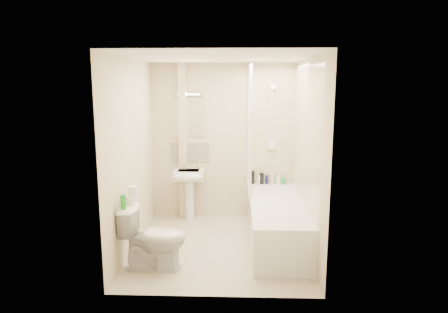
{
  "coord_description": "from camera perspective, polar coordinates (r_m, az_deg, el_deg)",
  "views": [
    {
      "loc": [
        0.23,
        -4.9,
        2.09
      ],
      "look_at": [
        0.05,
        0.2,
        1.16
      ],
      "focal_mm": 32.0,
      "sensor_mm": 36.0,
      "label": 1
    }
  ],
  "objects": [
    {
      "name": "tile_right",
      "position": [
        5.21,
        11.47,
        2.84
      ],
      "size": [
        0.01,
        2.1,
        1.75
      ],
      "primitive_type": "cube",
      "color": "beige",
      "rests_on": "wall_right"
    },
    {
      "name": "bottle_green",
      "position": [
        6.28,
        8.5,
        -3.46
      ],
      "size": [
        0.07,
        0.07,
        0.1
      ],
      "primitive_type": "cylinder",
      "color": "green",
      "rests_on": "bathtub"
    },
    {
      "name": "bottle_black_b",
      "position": [
        6.24,
        5.39,
        -3.14
      ],
      "size": [
        0.07,
        0.07,
        0.17
      ],
      "primitive_type": "cylinder",
      "color": "black",
      "rests_on": "bathtub"
    },
    {
      "name": "wall_left",
      "position": [
        5.16,
        -12.98,
        0.17
      ],
      "size": [
        0.02,
        2.5,
        2.4
      ],
      "primitive_type": "cube",
      "color": "beige",
      "rests_on": "ground"
    },
    {
      "name": "toilet_roll_upper",
      "position": [
        4.67,
        -12.85,
        -4.83
      ],
      "size": [
        0.11,
        0.11,
        0.11
      ],
      "primitive_type": "cylinder",
      "color": "white",
      "rests_on": "toilet_roll_lower"
    },
    {
      "name": "toilet",
      "position": [
        4.69,
        -10.02,
        -11.31
      ],
      "size": [
        0.45,
        0.74,
        0.73
      ],
      "primitive_type": "imported",
      "rotation": [
        0.0,
        0.0,
        1.54
      ],
      "color": "white",
      "rests_on": "ground"
    },
    {
      "name": "shower_screen",
      "position": [
        5.74,
        3.7,
        3.94
      ],
      "size": [
        0.04,
        0.92,
        1.8
      ],
      "color": "white",
      "rests_on": "bathtub"
    },
    {
      "name": "shower_fixture",
      "position": [
        6.14,
        6.87,
        5.21
      ],
      "size": [
        0.1,
        0.16,
        0.99
      ],
      "color": "white",
      "rests_on": "wall_back"
    },
    {
      "name": "bottle_white_a",
      "position": [
        6.24,
        5.02,
        -3.3
      ],
      "size": [
        0.05,
        0.05,
        0.14
      ],
      "primitive_type": "cylinder",
      "color": "white",
      "rests_on": "bathtub"
    },
    {
      "name": "pipe_boxing",
      "position": [
        6.21,
        -5.88,
        2.08
      ],
      "size": [
        0.12,
        0.12,
        2.4
      ],
      "primitive_type": "cube",
      "color": "beige",
      "rests_on": "ground"
    },
    {
      "name": "ceiling",
      "position": [
        4.92,
        -0.71,
        13.99
      ],
      "size": [
        2.2,
        2.5,
        0.02
      ],
      "primitive_type": "cube",
      "color": "white",
      "rests_on": "wall_back"
    },
    {
      "name": "pedestal_sink",
      "position": [
        6.14,
        -5.08,
        -3.46
      ],
      "size": [
        0.46,
        0.45,
        0.9
      ],
      "color": "white",
      "rests_on": "ground"
    },
    {
      "name": "bottle_black_a",
      "position": [
        6.23,
        4.13,
        -2.99
      ],
      "size": [
        0.06,
        0.06,
        0.21
      ],
      "primitive_type": "cylinder",
      "color": "black",
      "rests_on": "bathtub"
    },
    {
      "name": "bottle_white_b",
      "position": [
        6.27,
        7.82,
        -3.35
      ],
      "size": [
        0.05,
        0.05,
        0.13
      ],
      "primitive_type": "cylinder",
      "color": "white",
      "rests_on": "bathtub"
    },
    {
      "name": "toilet_roll_lower",
      "position": [
        4.68,
        -13.18,
        -6.12
      ],
      "size": [
        0.12,
        0.12,
        0.1
      ],
      "primitive_type": "cylinder",
      "color": "white",
      "rests_on": "toilet"
    },
    {
      "name": "bottle_cream",
      "position": [
        6.25,
        6.89,
        -3.1
      ],
      "size": [
        0.06,
        0.06,
        0.18
      ],
      "primitive_type": "cylinder",
      "color": "beige",
      "rests_on": "bathtub"
    },
    {
      "name": "bottle_blue",
      "position": [
        6.25,
        6.14,
        -3.3
      ],
      "size": [
        0.05,
        0.05,
        0.14
      ],
      "primitive_type": "cylinder",
      "color": "navy",
      "rests_on": "bathtub"
    },
    {
      "name": "wall_right",
      "position": [
        5.05,
        11.88,
        0.01
      ],
      "size": [
        0.02,
        2.5,
        2.4
      ],
      "primitive_type": "cube",
      "color": "beige",
      "rests_on": "ground"
    },
    {
      "name": "green_bottle",
      "position": [
        4.52,
        -14.2,
        -6.32
      ],
      "size": [
        0.06,
        0.06,
        0.16
      ],
      "primitive_type": "cylinder",
      "color": "green",
      "rests_on": "toilet"
    },
    {
      "name": "splashback",
      "position": [
        6.28,
        -4.88,
        0.61
      ],
      "size": [
        0.6,
        0.02,
        0.3
      ],
      "primitive_type": "cube",
      "color": "beige",
      "rests_on": "wall_back"
    },
    {
      "name": "mirror",
      "position": [
        6.2,
        -4.96,
        5.62
      ],
      "size": [
        0.46,
        0.01,
        0.6
      ],
      "primitive_type": "cube",
      "color": "white",
      "rests_on": "wall_back"
    },
    {
      "name": "wall_back",
      "position": [
        6.22,
        -0.13,
        2.14
      ],
      "size": [
        2.2,
        0.02,
        2.4
      ],
      "primitive_type": "cube",
      "color": "beige",
      "rests_on": "ground"
    },
    {
      "name": "floor",
      "position": [
        5.33,
        -0.65,
        -12.7
      ],
      "size": [
        2.5,
        2.5,
        0.0
      ],
      "primitive_type": "plane",
      "color": "beige",
      "rests_on": "ground"
    },
    {
      "name": "strip_light",
      "position": [
        6.16,
        -5.04,
        9.03
      ],
      "size": [
        0.42,
        0.07,
        0.07
      ],
      "primitive_type": "cube",
      "color": "silver",
      "rests_on": "wall_back"
    },
    {
      "name": "tile_back",
      "position": [
        6.2,
        6.83,
        4.13
      ],
      "size": [
        0.7,
        0.01,
        1.75
      ],
      "primitive_type": "cube",
      "color": "beige",
      "rests_on": "wall_back"
    },
    {
      "name": "bathtub",
      "position": [
        5.43,
        7.48,
        -9.08
      ],
      "size": [
        0.7,
        2.1,
        0.55
      ],
      "color": "white",
      "rests_on": "ground"
    }
  ]
}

